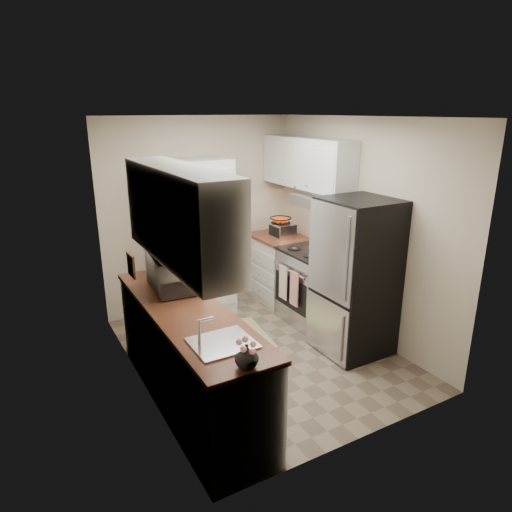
{
  "coord_description": "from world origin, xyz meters",
  "views": [
    {
      "loc": [
        -2.25,
        -3.88,
        2.56
      ],
      "look_at": [
        0.03,
        0.15,
        1.08
      ],
      "focal_mm": 32.0,
      "sensor_mm": 36.0,
      "label": 1
    }
  ],
  "objects_px": {
    "electric_range": "(313,285)",
    "refrigerator": "(356,277)",
    "pantry_cabinet": "(195,240)",
    "wine_bottle": "(149,266)",
    "toaster_oven": "(282,230)",
    "microwave": "(174,271)"
  },
  "relations": [
    {
      "from": "electric_range",
      "to": "refrigerator",
      "type": "distance_m",
      "value": 0.88
    },
    {
      "from": "electric_range",
      "to": "pantry_cabinet",
      "type": "bearing_deg",
      "value": 141.78
    },
    {
      "from": "pantry_cabinet",
      "to": "wine_bottle",
      "type": "height_order",
      "value": "pantry_cabinet"
    },
    {
      "from": "refrigerator",
      "to": "wine_bottle",
      "type": "height_order",
      "value": "refrigerator"
    },
    {
      "from": "wine_bottle",
      "to": "refrigerator",
      "type": "bearing_deg",
      "value": -24.19
    },
    {
      "from": "refrigerator",
      "to": "toaster_oven",
      "type": "bearing_deg",
      "value": 88.06
    },
    {
      "from": "electric_range",
      "to": "microwave",
      "type": "distance_m",
      "value": 2.01
    },
    {
      "from": "microwave",
      "to": "toaster_oven",
      "type": "bearing_deg",
      "value": -56.12
    },
    {
      "from": "refrigerator",
      "to": "microwave",
      "type": "relative_size",
      "value": 2.76
    },
    {
      "from": "toaster_oven",
      "to": "wine_bottle",
      "type": "bearing_deg",
      "value": -160.81
    },
    {
      "from": "electric_range",
      "to": "wine_bottle",
      "type": "bearing_deg",
      "value": 177.47
    },
    {
      "from": "microwave",
      "to": "wine_bottle",
      "type": "bearing_deg",
      "value": 22.67
    },
    {
      "from": "microwave",
      "to": "wine_bottle",
      "type": "xyz_separation_m",
      "value": [
        -0.13,
        0.4,
        -0.04
      ]
    },
    {
      "from": "pantry_cabinet",
      "to": "microwave",
      "type": "height_order",
      "value": "pantry_cabinet"
    },
    {
      "from": "pantry_cabinet",
      "to": "refrigerator",
      "type": "relative_size",
      "value": 1.18
    },
    {
      "from": "electric_range",
      "to": "refrigerator",
      "type": "relative_size",
      "value": 0.66
    },
    {
      "from": "refrigerator",
      "to": "microwave",
      "type": "height_order",
      "value": "refrigerator"
    },
    {
      "from": "pantry_cabinet",
      "to": "electric_range",
      "type": "height_order",
      "value": "pantry_cabinet"
    },
    {
      "from": "toaster_oven",
      "to": "microwave",
      "type": "bearing_deg",
      "value": -149.7
    },
    {
      "from": "electric_range",
      "to": "refrigerator",
      "type": "xyz_separation_m",
      "value": [
        -0.03,
        -0.8,
        0.37
      ]
    },
    {
      "from": "electric_range",
      "to": "toaster_oven",
      "type": "distance_m",
      "value": 0.92
    },
    {
      "from": "microwave",
      "to": "pantry_cabinet",
      "type": "bearing_deg",
      "value": -25.09
    }
  ]
}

